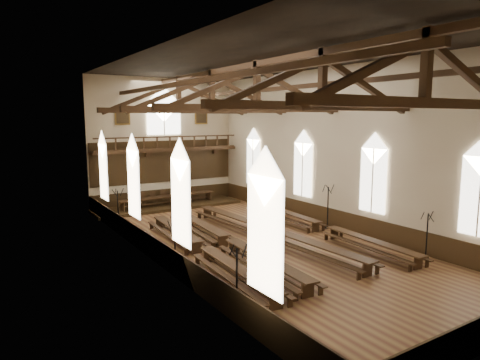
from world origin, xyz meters
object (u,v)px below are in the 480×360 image
(refectory_row_d, at_px, (325,227))
(candelabrum_right_far, at_px, (271,199))
(dais, at_px, (168,206))
(refectory_row_a, at_px, (203,248))
(candelabrum_left_mid, at_px, (175,254))
(candelabrum_left_far, at_px, (118,216))
(candelabrum_left_near, at_px, (237,293))
(candelabrum_right_mid, at_px, (328,215))
(refectory_row_b, at_px, (229,241))
(refectory_row_c, at_px, (269,231))
(high_table, at_px, (168,197))
(candelabrum_right_near, at_px, (426,244))

(refectory_row_d, xyz_separation_m, candelabrum_right_far, (1.28, 7.08, 0.38))
(dais, bearing_deg, refectory_row_a, -105.20)
(refectory_row_a, height_order, candelabrum_left_mid, candelabrum_left_mid)
(candelabrum_left_mid, bearing_deg, candelabrum_left_far, 90.00)
(candelabrum_left_near, distance_m, candelabrum_right_mid, 13.12)
(refectory_row_b, height_order, candelabrum_left_far, candelabrum_left_far)
(refectory_row_b, distance_m, candelabrum_right_far, 10.06)
(refectory_row_c, distance_m, candelabrum_right_mid, 4.74)
(candelabrum_left_mid, height_order, candelabrum_left_far, candelabrum_left_far)
(high_table, bearing_deg, refectory_row_a, -105.20)
(dais, xyz_separation_m, candelabrum_right_far, (5.99, -5.31, 0.77))
(refectory_row_d, distance_m, dais, 13.26)
(refectory_row_c, bearing_deg, candelabrum_right_near, -54.79)
(candelabrum_left_mid, bearing_deg, refectory_row_c, 12.59)
(refectory_row_c, xyz_separation_m, candelabrum_left_far, (-6.38, 7.36, 0.22))
(refectory_row_b, height_order, candelabrum_left_mid, candelabrum_left_mid)
(candelabrum_right_far, bearing_deg, refectory_row_a, -143.54)
(candelabrum_left_near, bearing_deg, candelabrum_left_mid, 90.00)
(refectory_row_b, xyz_separation_m, refectory_row_d, (6.34, -0.52, -0.03))
(high_table, bearing_deg, candelabrum_right_near, -71.75)
(refectory_row_c, xyz_separation_m, candelabrum_right_far, (4.72, 6.17, 0.33))
(dais, xyz_separation_m, candelabrum_right_mid, (5.99, -11.26, 0.74))
(refectory_row_b, distance_m, candelabrum_left_near, 7.28)
(refectory_row_c, relative_size, refectory_row_d, 1.05)
(refectory_row_b, bearing_deg, candelabrum_right_far, 40.74)
(candelabrum_left_far, bearing_deg, candelabrum_right_mid, -32.75)
(refectory_row_c, height_order, dais, refectory_row_c)
(refectory_row_d, bearing_deg, candelabrum_right_far, 79.76)
(high_table, distance_m, candelabrum_left_mid, 13.88)
(refectory_row_c, bearing_deg, refectory_row_a, -171.26)
(refectory_row_a, distance_m, dais, 12.63)
(high_table, bearing_deg, candelabrum_right_mid, -61.98)
(refectory_row_c, xyz_separation_m, candelabrum_left_mid, (-6.38, -1.42, 0.15))
(refectory_row_d, bearing_deg, candelabrum_left_near, -149.14)
(refectory_row_c, relative_size, candelabrum_left_near, 5.73)
(refectory_row_b, height_order, refectory_row_c, refectory_row_c)
(refectory_row_b, xyz_separation_m, dais, (1.62, 11.87, -0.43))
(high_table, height_order, candelabrum_right_far, candelabrum_right_far)
(dais, height_order, high_table, high_table)
(refectory_row_a, distance_m, candelabrum_right_far, 11.57)
(refectory_row_c, xyz_separation_m, high_table, (-1.27, 11.47, 0.28))
(refectory_row_c, distance_m, candelabrum_left_far, 9.74)
(refectory_row_b, relative_size, candelabrum_right_mid, 5.12)
(refectory_row_b, relative_size, candelabrum_left_near, 5.64)
(refectory_row_b, relative_size, candelabrum_left_far, 5.65)
(candelabrum_right_far, bearing_deg, candelabrum_left_far, 173.87)
(candelabrum_left_mid, bearing_deg, dais, 68.39)
(refectory_row_d, height_order, candelabrum_left_mid, candelabrum_left_mid)
(candelabrum_left_mid, bearing_deg, refectory_row_b, 16.50)
(dais, height_order, candelabrum_right_far, candelabrum_right_far)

